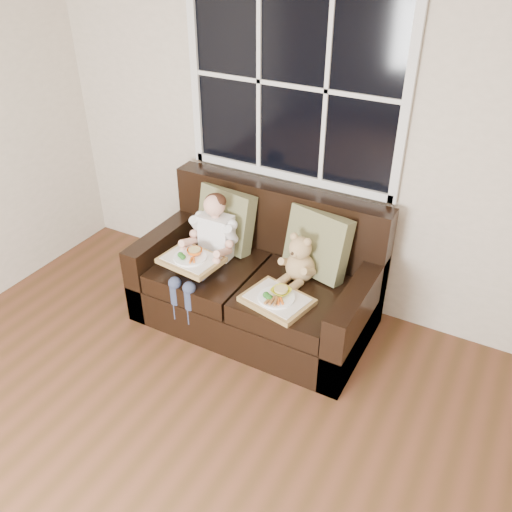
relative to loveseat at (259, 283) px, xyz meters
The scene contains 9 objects.
room_walls 2.41m from the loveseat, 82.62° to the right, with size 4.52×5.02×2.71m.
window_back 1.42m from the loveseat, 90.00° to the left, with size 1.62×0.04×1.37m.
loveseat is the anchor object (origin of this frame).
pillow_left 0.54m from the loveseat, 157.43° to the left, with size 0.49×0.29×0.47m.
pillow_right 0.55m from the loveseat, 21.93° to the left, with size 0.50×0.31×0.48m.
child 0.48m from the loveseat, 161.59° to the right, with size 0.35×0.58×0.79m.
teddy_bear 0.43m from the loveseat, ahead, with size 0.24×0.30×0.37m.
tray_left 0.55m from the loveseat, 142.15° to the right, with size 0.44×0.36×0.09m.
tray_right 0.47m from the loveseat, 45.73° to the right, with size 0.49×0.41×0.10m.
Camera 1 is at (1.29, -0.86, 2.66)m, focal length 38.00 mm.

